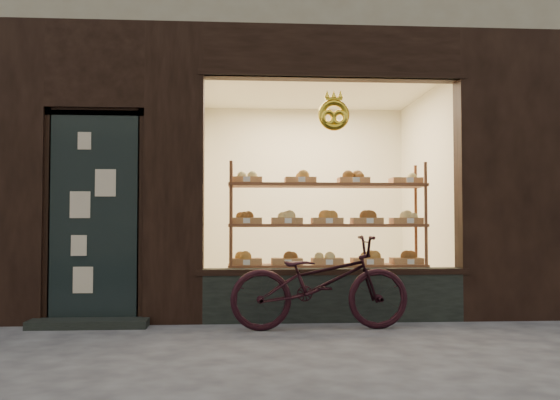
{
  "coord_description": "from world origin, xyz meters",
  "views": [
    {
      "loc": [
        -0.55,
        -4.37,
        1.0
      ],
      "look_at": [
        -0.11,
        2.0,
        1.26
      ],
      "focal_mm": 40.0,
      "sensor_mm": 36.0,
      "label": 1
    }
  ],
  "objects": [
    {
      "name": "ground",
      "position": [
        0.0,
        0.0,
        0.0
      ],
      "size": [
        90.0,
        90.0,
        0.0
      ],
      "primitive_type": "plane",
      "color": "#343438"
    },
    {
      "name": "bicycle",
      "position": [
        0.24,
        1.61,
        0.45
      ],
      "size": [
        1.74,
        0.67,
        0.9
      ],
      "primitive_type": "imported",
      "rotation": [
        0.0,
        0.0,
        1.61
      ],
      "color": "black",
      "rests_on": "ground"
    },
    {
      "name": "display_shelf",
      "position": [
        0.45,
        2.55,
        0.86
      ],
      "size": [
        2.2,
        0.45,
        1.7
      ],
      "color": "brown",
      "rests_on": "ground"
    }
  ]
}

